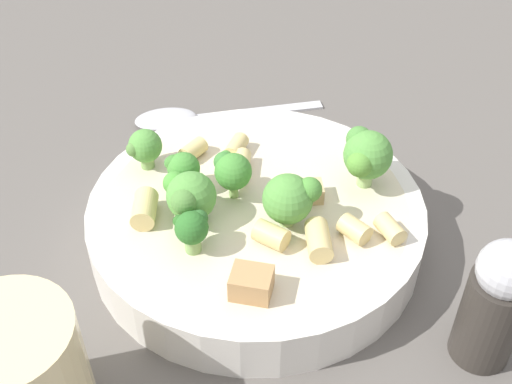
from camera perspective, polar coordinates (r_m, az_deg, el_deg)
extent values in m
plane|color=#5B5651|center=(0.50, 0.00, -4.18)|extent=(2.00, 2.00, 0.00)
cylinder|color=silver|center=(0.49, 0.00, -2.59)|extent=(0.25, 0.25, 0.04)
cylinder|color=beige|center=(0.47, 0.00, -1.19)|extent=(0.22, 0.22, 0.01)
torus|color=silver|center=(0.47, 0.00, -1.10)|extent=(0.25, 0.25, 0.00)
cylinder|color=#84AD60|center=(0.46, -5.63, -1.94)|extent=(0.01, 0.01, 0.01)
sphere|color=#569942|center=(0.45, -5.77, -0.37)|extent=(0.04, 0.04, 0.04)
sphere|color=#50853B|center=(0.44, -6.35, -0.85)|extent=(0.02, 0.02, 0.02)
sphere|color=#4C9A39|center=(0.45, -7.22, 0.54)|extent=(0.02, 0.02, 0.02)
cylinder|color=#84AD60|center=(0.51, -9.64, 2.78)|extent=(0.01, 0.01, 0.01)
sphere|color=#569942|center=(0.50, -9.82, 4.08)|extent=(0.03, 0.03, 0.03)
sphere|color=#4D853F|center=(0.50, -9.81, 4.97)|extent=(0.01, 0.01, 0.01)
sphere|color=#57863F|center=(0.50, -10.86, 3.74)|extent=(0.01, 0.01, 0.01)
cylinder|color=#93B766|center=(0.47, -2.00, 0.32)|extent=(0.01, 0.01, 0.01)
sphere|color=#478E38|center=(0.46, -2.05, 1.83)|extent=(0.03, 0.03, 0.03)
sphere|color=#459037|center=(0.47, -2.72, 3.12)|extent=(0.01, 0.01, 0.01)
sphere|color=#3E7D36|center=(0.47, -2.88, 2.69)|extent=(0.02, 0.02, 0.02)
cylinder|color=#93B766|center=(0.48, -6.33, 0.82)|extent=(0.01, 0.01, 0.01)
sphere|color=#478E38|center=(0.47, -6.45, 2.10)|extent=(0.02, 0.02, 0.02)
sphere|color=#407D31|center=(0.47, -7.32, 2.59)|extent=(0.01, 0.01, 0.01)
sphere|color=#438B38|center=(0.48, -7.52, 2.57)|extent=(0.01, 0.01, 0.01)
cylinder|color=#9EC175|center=(0.45, 2.77, -2.22)|extent=(0.01, 0.01, 0.01)
sphere|color=#569942|center=(0.44, 2.84, -0.61)|extent=(0.04, 0.04, 0.04)
sphere|color=#4C8E38|center=(0.44, 4.78, 0.21)|extent=(0.02, 0.02, 0.02)
sphere|color=#57A03A|center=(0.45, 2.92, 0.63)|extent=(0.01, 0.01, 0.01)
sphere|color=#4F8C3F|center=(0.45, 3.76, 0.34)|extent=(0.01, 0.01, 0.01)
cylinder|color=#84AD60|center=(0.43, -5.63, -4.53)|extent=(0.01, 0.01, 0.01)
sphere|color=#2D6B28|center=(0.42, -5.75, -3.19)|extent=(0.02, 0.02, 0.02)
sphere|color=#2C6129|center=(0.43, -5.04, -2.34)|extent=(0.01, 0.01, 0.01)
sphere|color=#2A6122|center=(0.43, -6.84, -2.58)|extent=(0.01, 0.01, 0.01)
sphere|color=#2A6929|center=(0.43, -5.51, -2.31)|extent=(0.01, 0.01, 0.01)
cylinder|color=#9EC175|center=(0.49, 9.66, 1.44)|extent=(0.01, 0.01, 0.02)
sphere|color=#569942|center=(0.48, 9.92, 3.27)|extent=(0.04, 0.04, 0.04)
sphere|color=#49853F|center=(0.47, 8.70, 3.52)|extent=(0.01, 0.01, 0.01)
sphere|color=#599738|center=(0.47, 9.11, 2.75)|extent=(0.02, 0.02, 0.02)
sphere|color=#4D893C|center=(0.48, 9.14, 4.67)|extent=(0.02, 0.02, 0.02)
cylinder|color=#E0C67F|center=(0.51, -5.58, 3.74)|extent=(0.02, 0.02, 0.01)
cylinder|color=#E0C67F|center=(0.45, 11.82, -3.23)|extent=(0.02, 0.02, 0.01)
cylinder|color=#E0C67F|center=(0.44, 1.36, -3.86)|extent=(0.03, 0.03, 0.02)
cylinder|color=#E0C67F|center=(0.50, -1.32, 2.36)|extent=(0.02, 0.03, 0.01)
cylinder|color=#E0C67F|center=(0.45, 8.75, -3.30)|extent=(0.02, 0.03, 0.01)
cylinder|color=#E0C67F|center=(0.51, -1.76, 4.02)|extent=(0.02, 0.03, 0.01)
cylinder|color=#E0C67F|center=(0.43, 5.58, -4.27)|extent=(0.02, 0.03, 0.02)
cylinder|color=#E0C67F|center=(0.46, -9.88, -1.48)|extent=(0.02, 0.03, 0.02)
cube|color=tan|center=(0.41, -0.41, -8.11)|extent=(0.03, 0.03, 0.02)
cube|color=tan|center=(0.48, 4.95, 0.38)|extent=(0.02, 0.02, 0.01)
cylinder|color=beige|center=(0.39, -20.24, -15.45)|extent=(0.08, 0.08, 0.09)
cylinder|color=#332D28|center=(0.43, 20.06, -10.48)|extent=(0.04, 0.04, 0.07)
sphere|color=#B7B7BC|center=(0.40, 21.49, -6.44)|extent=(0.04, 0.04, 0.04)
cube|color=silver|center=(0.63, 0.34, 7.25)|extent=(0.13, 0.02, 0.01)
ellipsoid|color=silver|center=(0.62, -8.03, 6.44)|extent=(0.06, 0.04, 0.01)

